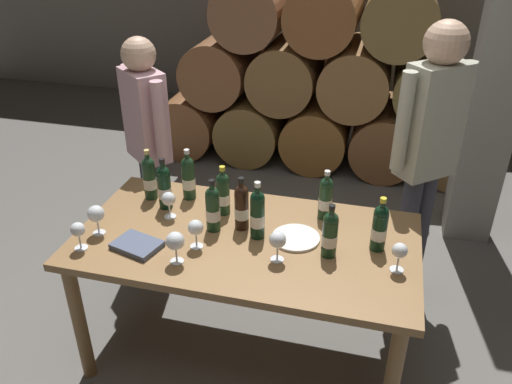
{
  "coord_description": "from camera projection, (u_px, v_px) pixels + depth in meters",
  "views": [
    {
      "loc": [
        0.59,
        -2.06,
        2.22
      ],
      "look_at": [
        0.0,
        0.2,
        0.91
      ],
      "focal_mm": 36.33,
      "sensor_mm": 36.0,
      "label": 1
    }
  ],
  "objects": [
    {
      "name": "ground_plane",
      "position": [
        247.0,
        347.0,
        2.96
      ],
      "size": [
        14.0,
        14.0,
        0.0
      ],
      "primitive_type": "plane",
      "color": "#66635E"
    },
    {
      "name": "barrel_stack",
      "position": [
        321.0,
        84.0,
        4.78
      ],
      "size": [
        3.12,
        0.9,
        1.69
      ],
      "color": "brown",
      "rests_on": "ground_plane"
    },
    {
      "name": "stone_pillar",
      "position": [
        502.0,
        63.0,
        3.38
      ],
      "size": [
        0.32,
        0.32,
        2.6
      ],
      "primitive_type": "cube",
      "color": "gray",
      "rests_on": "ground_plane"
    },
    {
      "name": "dining_table",
      "position": [
        246.0,
        252.0,
        2.63
      ],
      "size": [
        1.7,
        0.9,
        0.76
      ],
      "color": "olive",
      "rests_on": "ground_plane"
    },
    {
      "name": "wine_bottle_0",
      "position": [
        257.0,
        214.0,
        2.52
      ],
      "size": [
        0.07,
        0.07,
        0.31
      ],
      "color": "black",
      "rests_on": "dining_table"
    },
    {
      "name": "wine_bottle_1",
      "position": [
        326.0,
        198.0,
        2.69
      ],
      "size": [
        0.07,
        0.07,
        0.28
      ],
      "color": "#19381E",
      "rests_on": "dining_table"
    },
    {
      "name": "wine_bottle_2",
      "position": [
        213.0,
        208.0,
        2.59
      ],
      "size": [
        0.07,
        0.07,
        0.28
      ],
      "color": "#19381E",
      "rests_on": "dining_table"
    },
    {
      "name": "wine_bottle_3",
      "position": [
        330.0,
        234.0,
        2.4
      ],
      "size": [
        0.07,
        0.07,
        0.27
      ],
      "color": "#19381E",
      "rests_on": "dining_table"
    },
    {
      "name": "wine_bottle_4",
      "position": [
        242.0,
        207.0,
        2.6
      ],
      "size": [
        0.07,
        0.07,
        0.29
      ],
      "color": "black",
      "rests_on": "dining_table"
    },
    {
      "name": "wine_bottle_5",
      "position": [
        223.0,
        193.0,
        2.73
      ],
      "size": [
        0.07,
        0.07,
        0.28
      ],
      "color": "#19381E",
      "rests_on": "dining_table"
    },
    {
      "name": "wine_bottle_6",
      "position": [
        149.0,
        177.0,
        2.87
      ],
      "size": [
        0.07,
        0.07,
        0.3
      ],
      "color": "#19381E",
      "rests_on": "dining_table"
    },
    {
      "name": "wine_bottle_7",
      "position": [
        164.0,
        187.0,
        2.78
      ],
      "size": [
        0.07,
        0.07,
        0.29
      ],
      "color": "black",
      "rests_on": "dining_table"
    },
    {
      "name": "wine_bottle_8",
      "position": [
        188.0,
        177.0,
        2.87
      ],
      "size": [
        0.07,
        0.07,
        0.3
      ],
      "color": "#19381E",
      "rests_on": "dining_table"
    },
    {
      "name": "wine_bottle_9",
      "position": [
        380.0,
        227.0,
        2.44
      ],
      "size": [
        0.07,
        0.07,
        0.28
      ],
      "color": "black",
      "rests_on": "dining_table"
    },
    {
      "name": "wine_glass_0",
      "position": [
        175.0,
        242.0,
        2.35
      ],
      "size": [
        0.09,
        0.09,
        0.16
      ],
      "color": "white",
      "rests_on": "dining_table"
    },
    {
      "name": "wine_glass_1",
      "position": [
        196.0,
        228.0,
        2.46
      ],
      "size": [
        0.08,
        0.08,
        0.15
      ],
      "color": "white",
      "rests_on": "dining_table"
    },
    {
      "name": "wine_glass_2",
      "position": [
        78.0,
        231.0,
        2.45
      ],
      "size": [
        0.07,
        0.07,
        0.14
      ],
      "color": "white",
      "rests_on": "dining_table"
    },
    {
      "name": "wine_glass_3",
      "position": [
        169.0,
        200.0,
        2.7
      ],
      "size": [
        0.07,
        0.07,
        0.15
      ],
      "color": "white",
      "rests_on": "dining_table"
    },
    {
      "name": "wine_glass_4",
      "position": [
        400.0,
        252.0,
        2.3
      ],
      "size": [
        0.07,
        0.07,
        0.15
      ],
      "color": "white",
      "rests_on": "dining_table"
    },
    {
      "name": "wine_glass_5",
      "position": [
        96.0,
        214.0,
        2.56
      ],
      "size": [
        0.09,
        0.09,
        0.16
      ],
      "color": "white",
      "rests_on": "dining_table"
    },
    {
      "name": "wine_glass_6",
      "position": [
        278.0,
        241.0,
        2.37
      ],
      "size": [
        0.08,
        0.08,
        0.15
      ],
      "color": "white",
      "rests_on": "dining_table"
    },
    {
      "name": "tasting_notebook",
      "position": [
        137.0,
        245.0,
        2.5
      ],
      "size": [
        0.25,
        0.21,
        0.03
      ],
      "primitive_type": "cube",
      "rotation": [
        0.0,
        0.0,
        -0.27
      ],
      "color": "#4C5670",
      "rests_on": "dining_table"
    },
    {
      "name": "serving_plate",
      "position": [
        296.0,
        238.0,
        2.57
      ],
      "size": [
        0.24,
        0.24,
        0.01
      ],
      "primitive_type": "cylinder",
      "color": "white",
      "rests_on": "dining_table"
    },
    {
      "name": "sommelier_presenting",
      "position": [
        428.0,
        143.0,
        2.89
      ],
      "size": [
        0.39,
        0.35,
        1.72
      ],
      "color": "#383842",
      "rests_on": "ground_plane"
    },
    {
      "name": "taster_seated_left",
      "position": [
        147.0,
        135.0,
        3.3
      ],
      "size": [
        0.4,
        0.35,
        1.54
      ],
      "color": "#383842",
      "rests_on": "ground_plane"
    }
  ]
}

